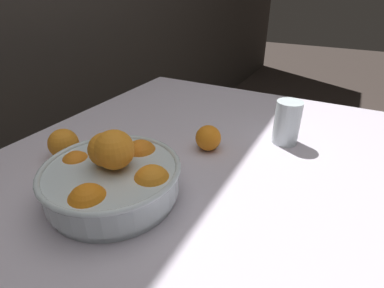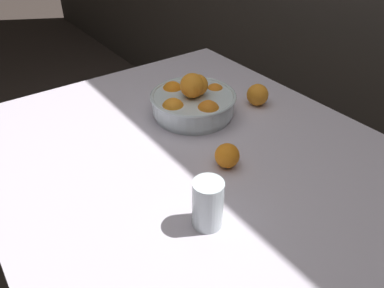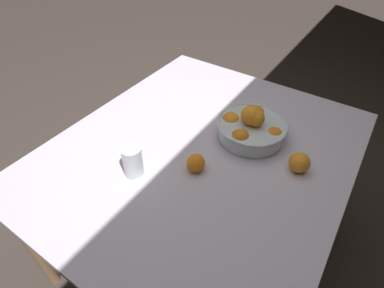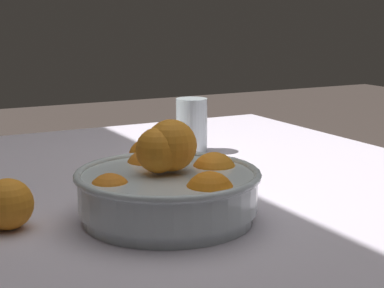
{
  "view_description": "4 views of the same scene",
  "coord_description": "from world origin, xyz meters",
  "px_view_note": "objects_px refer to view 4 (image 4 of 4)",
  "views": [
    {
      "loc": [
        -0.55,
        -0.25,
        1.13
      ],
      "look_at": [
        0.01,
        0.04,
        0.79
      ],
      "focal_mm": 28.0,
      "sensor_mm": 36.0,
      "label": 1
    },
    {
      "loc": [
        0.73,
        -0.52,
        1.38
      ],
      "look_at": [
        0.03,
        -0.02,
        0.77
      ],
      "focal_mm": 35.0,
      "sensor_mm": 36.0,
      "label": 2
    },
    {
      "loc": [
        0.76,
        0.46,
        1.54
      ],
      "look_at": [
        0.07,
        -0.0,
        0.8
      ],
      "focal_mm": 28.0,
      "sensor_mm": 36.0,
      "label": 3
    },
    {
      "loc": [
        -1.03,
        0.54,
        1.04
      ],
      "look_at": [
        0.04,
        -0.02,
        0.79
      ],
      "focal_mm": 60.0,
      "sensor_mm": 36.0,
      "label": 4
    }
  ],
  "objects_px": {
    "orange_loose_near_bowl": "(146,156)",
    "orange_loose_front": "(8,204)",
    "juice_glass": "(192,127)",
    "fruit_bowl": "(169,187)"
  },
  "relations": [
    {
      "from": "fruit_bowl",
      "to": "orange_loose_front",
      "type": "xyz_separation_m",
      "value": [
        0.07,
        0.23,
        -0.01
      ]
    },
    {
      "from": "orange_loose_near_bowl",
      "to": "orange_loose_front",
      "type": "height_order",
      "value": "orange_loose_front"
    },
    {
      "from": "juice_glass",
      "to": "orange_loose_near_bowl",
      "type": "height_order",
      "value": "juice_glass"
    },
    {
      "from": "fruit_bowl",
      "to": "juice_glass",
      "type": "distance_m",
      "value": 0.5
    },
    {
      "from": "fruit_bowl",
      "to": "juice_glass",
      "type": "bearing_deg",
      "value": -31.8
    },
    {
      "from": "fruit_bowl",
      "to": "orange_loose_front",
      "type": "bearing_deg",
      "value": 72.85
    },
    {
      "from": "juice_glass",
      "to": "orange_loose_front",
      "type": "bearing_deg",
      "value": 125.44
    },
    {
      "from": "juice_glass",
      "to": "orange_loose_front",
      "type": "xyz_separation_m",
      "value": [
        -0.35,
        0.49,
        -0.02
      ]
    },
    {
      "from": "fruit_bowl",
      "to": "juice_glass",
      "type": "relative_size",
      "value": 2.34
    },
    {
      "from": "fruit_bowl",
      "to": "orange_loose_near_bowl",
      "type": "relative_size",
      "value": 4.13
    }
  ]
}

